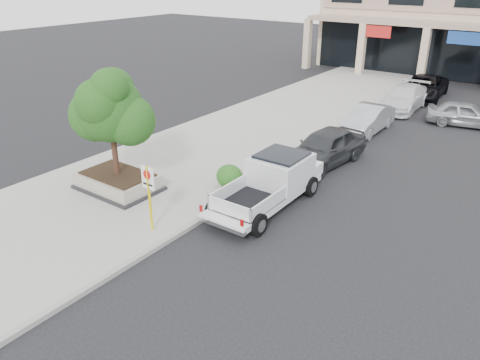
% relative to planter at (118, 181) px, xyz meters
% --- Properties ---
extents(ground, '(120.00, 120.00, 0.00)m').
position_rel_planter_xyz_m(ground, '(5.74, -0.33, -0.48)').
color(ground, black).
rests_on(ground, ground).
extents(sidewalk, '(8.00, 52.00, 0.15)m').
position_rel_planter_xyz_m(sidewalk, '(0.24, 5.67, -0.40)').
color(sidewalk, gray).
rests_on(sidewalk, ground).
extents(curb, '(0.20, 52.00, 0.15)m').
position_rel_planter_xyz_m(curb, '(4.19, 5.67, -0.40)').
color(curb, gray).
rests_on(curb, ground).
extents(planter, '(3.20, 2.20, 0.68)m').
position_rel_planter_xyz_m(planter, '(0.00, 0.00, 0.00)').
color(planter, black).
rests_on(planter, sidewalk).
extents(planter_tree, '(2.90, 2.55, 4.00)m').
position_rel_planter_xyz_m(planter_tree, '(0.13, 0.15, 2.94)').
color(planter_tree, black).
rests_on(planter_tree, planter).
extents(no_parking_sign, '(0.55, 0.09, 2.30)m').
position_rel_planter_xyz_m(no_parking_sign, '(3.38, -1.46, 1.16)').
color(no_parking_sign, yellow).
rests_on(no_parking_sign, sidewalk).
extents(hedge, '(1.10, 0.99, 0.93)m').
position_rel_planter_xyz_m(hedge, '(3.46, 2.73, 0.14)').
color(hedge, '#244C15').
rests_on(hedge, sidewalk).
extents(pickup_truck, '(2.16, 5.73, 1.80)m').
position_rel_planter_xyz_m(pickup_truck, '(5.39, 2.42, 0.42)').
color(pickup_truck, silver).
rests_on(pickup_truck, ground).
extents(curb_car_a, '(2.50, 4.96, 1.62)m').
position_rel_planter_xyz_m(curb_car_a, '(5.24, 7.47, 0.34)').
color(curb_car_a, '#2B2D30').
rests_on(curb_car_a, ground).
extents(curb_car_b, '(1.58, 4.39, 1.44)m').
position_rel_planter_xyz_m(curb_car_b, '(5.02, 12.99, 0.24)').
color(curb_car_b, '#A2A5AA').
rests_on(curb_car_b, ground).
extents(curb_car_c, '(2.17, 5.17, 1.49)m').
position_rel_planter_xyz_m(curb_car_c, '(5.14, 18.55, 0.27)').
color(curb_car_c, silver).
rests_on(curb_car_c, ground).
extents(curb_car_d, '(2.91, 5.60, 1.51)m').
position_rel_planter_xyz_m(curb_car_d, '(5.29, 22.22, 0.28)').
color(curb_car_d, black).
rests_on(curb_car_d, ground).
extents(lot_car_a, '(4.29, 2.37, 1.38)m').
position_rel_planter_xyz_m(lot_car_a, '(9.04, 17.26, 0.22)').
color(lot_car_a, '#93979A').
rests_on(lot_car_a, ground).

